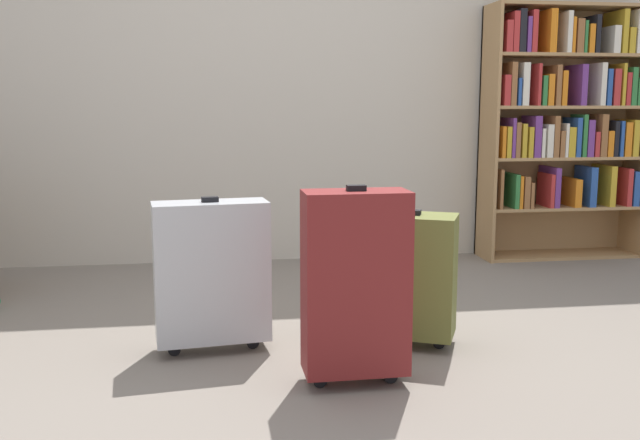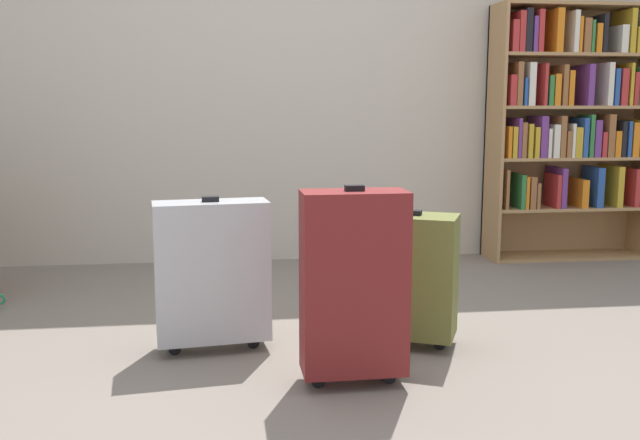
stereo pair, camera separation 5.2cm
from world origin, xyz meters
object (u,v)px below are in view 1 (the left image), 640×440
(bookshelf, at_px, (563,120))
(suitcase_olive, at_px, (410,275))
(suitcase_dark_red, at_px, (355,283))
(suitcase_silver, at_px, (212,272))

(bookshelf, distance_m, suitcase_olive, 2.22)
(suitcase_olive, relative_size, suitcase_dark_red, 0.79)
(bookshelf, relative_size, suitcase_olive, 2.82)
(suitcase_silver, xyz_separation_m, suitcase_olive, (0.81, -0.04, -0.03))
(bookshelf, bearing_deg, suitcase_silver, -145.85)
(suitcase_dark_red, bearing_deg, suitcase_olive, 51.37)
(bookshelf, distance_m, suitcase_dark_red, 2.68)
(bookshelf, bearing_deg, suitcase_olive, -132.56)
(bookshelf, relative_size, suitcase_dark_red, 2.23)
(suitcase_olive, distance_m, suitcase_dark_red, 0.50)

